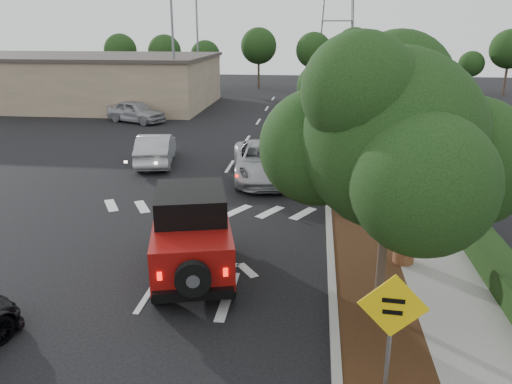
# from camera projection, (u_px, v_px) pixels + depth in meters

# --- Properties ---
(ground) EXTENTS (120.00, 120.00, 0.00)m
(ground) POSITION_uv_depth(u_px,v_px,m) (150.00, 291.00, 12.70)
(ground) COLOR black
(ground) RESTS_ON ground
(curb) EXTENTS (0.20, 70.00, 0.15)m
(curb) POSITION_uv_depth(u_px,v_px,m) (326.00, 168.00, 23.46)
(curb) COLOR #9E9B93
(curb) RESTS_ON ground
(planting_strip) EXTENTS (1.80, 70.00, 0.12)m
(planting_strip) POSITION_uv_depth(u_px,v_px,m) (348.00, 169.00, 23.35)
(planting_strip) COLOR black
(planting_strip) RESTS_ON ground
(sidewalk) EXTENTS (2.00, 70.00, 0.12)m
(sidewalk) POSITION_uv_depth(u_px,v_px,m) (389.00, 170.00, 23.13)
(sidewalk) COLOR gray
(sidewalk) RESTS_ON ground
(hedge) EXTENTS (0.80, 70.00, 0.80)m
(hedge) POSITION_uv_depth(u_px,v_px,m) (421.00, 164.00, 22.87)
(hedge) COLOR black
(hedge) RESTS_ON ground
(commercial_building) EXTENTS (22.00, 12.00, 4.00)m
(commercial_building) POSITION_uv_depth(u_px,v_px,m) (79.00, 81.00, 42.14)
(commercial_building) COLOR gray
(commercial_building) RESTS_ON ground
(transmission_tower) EXTENTS (7.00, 4.00, 28.00)m
(transmission_tower) POSITION_uv_depth(u_px,v_px,m) (334.00, 85.00, 57.24)
(transmission_tower) COLOR slate
(transmission_tower) RESTS_ON ground
(street_tree_near) EXTENTS (3.80, 3.80, 5.92)m
(street_tree_near) POSITION_uv_depth(u_px,v_px,m) (377.00, 316.00, 11.59)
(street_tree_near) COLOR black
(street_tree_near) RESTS_ON ground
(street_tree_mid) EXTENTS (3.20, 3.20, 5.32)m
(street_tree_mid) POSITION_uv_depth(u_px,v_px,m) (356.00, 211.00, 18.19)
(street_tree_mid) COLOR black
(street_tree_mid) RESTS_ON ground
(street_tree_far) EXTENTS (3.40, 3.40, 5.62)m
(street_tree_far) POSITION_uv_depth(u_px,v_px,m) (346.00, 165.00, 24.31)
(street_tree_far) COLOR black
(street_tree_far) RESTS_ON ground
(light_pole_a) EXTENTS (2.00, 0.22, 9.00)m
(light_pole_a) POSITION_uv_depth(u_px,v_px,m) (177.00, 115.00, 37.93)
(light_pole_a) COLOR slate
(light_pole_a) RESTS_ON ground
(light_pole_b) EXTENTS (2.00, 0.22, 9.00)m
(light_pole_b) POSITION_uv_depth(u_px,v_px,m) (199.00, 95.00, 49.35)
(light_pole_b) COLOR slate
(light_pole_b) RESTS_ON ground
(red_jeep) EXTENTS (2.90, 4.66, 2.28)m
(red_jeep) POSITION_uv_depth(u_px,v_px,m) (192.00, 231.00, 13.42)
(red_jeep) COLOR black
(red_jeep) RESTS_ON ground
(silver_suv_ahead) EXTENTS (3.50, 6.01, 1.57)m
(silver_suv_ahead) POSITION_uv_depth(u_px,v_px,m) (264.00, 161.00, 21.87)
(silver_suv_ahead) COLOR #9EA1A5
(silver_suv_ahead) RESTS_ON ground
(silver_sedan_oncoming) EXTENTS (2.43, 4.73, 1.49)m
(silver_sedan_oncoming) POSITION_uv_depth(u_px,v_px,m) (156.00, 149.00, 24.23)
(silver_sedan_oncoming) COLOR #A2A4AA
(silver_sedan_oncoming) RESTS_ON ground
(parked_suv) EXTENTS (4.77, 3.46, 1.51)m
(parked_suv) POSITION_uv_depth(u_px,v_px,m) (136.00, 111.00, 34.86)
(parked_suv) COLOR #9E9FA5
(parked_suv) RESTS_ON ground
(speed_hump_sign) EXTENTS (1.16, 0.13, 2.48)m
(speed_hump_sign) POSITION_uv_depth(u_px,v_px,m) (391.00, 322.00, 8.31)
(speed_hump_sign) COLOR slate
(speed_hump_sign) RESTS_ON ground
(terracotta_planter) EXTENTS (0.72, 0.72, 1.26)m
(terracotta_planter) POSITION_uv_depth(u_px,v_px,m) (405.00, 238.00, 13.76)
(terracotta_planter) COLOR brown
(terracotta_planter) RESTS_ON ground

